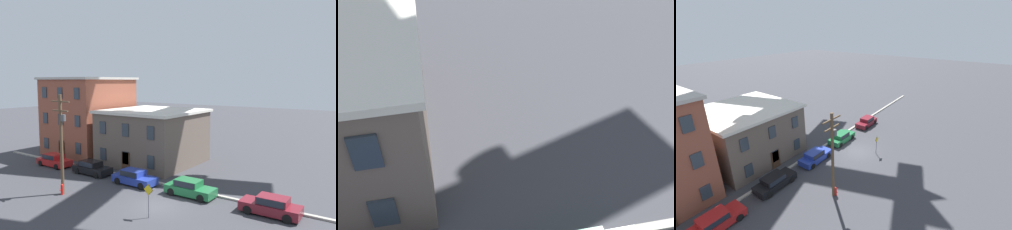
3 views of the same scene
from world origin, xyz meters
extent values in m
plane|color=#38383D|center=(0.00, 0.00, 0.00)|extent=(200.00, 200.00, 0.00)
cube|color=#9E998E|center=(0.00, 4.50, 0.08)|extent=(56.00, 0.36, 0.16)
cube|color=#2D3842|center=(-16.45, 5.94, 1.69)|extent=(0.90, 0.10, 1.40)
cube|color=#2D3842|center=(-16.45, 5.94, 5.06)|extent=(0.90, 0.10, 1.40)
cube|color=#2D3842|center=(-16.45, 5.94, 8.43)|extent=(0.90, 0.10, 1.40)
cube|color=#66564C|center=(-8.71, 11.01, 3.08)|extent=(10.30, 10.03, 6.16)
cube|color=silver|center=(-8.71, 11.01, 6.31)|extent=(10.80, 10.53, 0.30)
cube|color=#2D3842|center=(-12.14, 5.94, 1.54)|extent=(0.90, 0.10, 1.40)
cube|color=#2D3842|center=(-12.14, 5.94, 4.62)|extent=(0.90, 0.10, 1.40)
cube|color=#2D3842|center=(-8.71, 5.94, 1.54)|extent=(0.90, 0.10, 1.40)
cube|color=#2D3842|center=(-8.71, 5.94, 4.62)|extent=(0.90, 0.10, 1.40)
cube|color=#2D3842|center=(-5.28, 5.94, 1.54)|extent=(0.90, 0.10, 1.40)
cube|color=#2D3842|center=(-5.28, 5.94, 4.62)|extent=(0.90, 0.10, 1.40)
cube|color=#472D1E|center=(-8.71, 5.94, 1.10)|extent=(1.10, 0.10, 2.20)
cube|color=#B21E1E|center=(-17.20, 3.04, 0.53)|extent=(4.40, 1.80, 0.70)
cube|color=#B21E1E|center=(-17.40, 3.04, 1.15)|extent=(2.20, 1.51, 0.55)
cube|color=#1E232D|center=(-17.40, 3.04, 1.15)|extent=(2.02, 1.58, 0.48)
cylinder|color=black|center=(-15.75, 3.89, 0.33)|extent=(0.66, 0.22, 0.66)
cylinder|color=black|center=(-15.75, 2.19, 0.33)|extent=(0.66, 0.22, 0.66)
cube|color=black|center=(-11.04, 3.22, 0.53)|extent=(4.40, 1.80, 0.70)
cube|color=black|center=(-11.24, 3.22, 1.15)|extent=(2.20, 1.51, 0.55)
cube|color=#1E232D|center=(-11.24, 3.22, 1.15)|extent=(2.02, 1.58, 0.48)
cylinder|color=black|center=(-9.59, 4.07, 0.33)|extent=(0.66, 0.22, 0.66)
cylinder|color=black|center=(-9.59, 2.37, 0.33)|extent=(0.66, 0.22, 0.66)
cylinder|color=black|center=(-12.49, 4.07, 0.33)|extent=(0.66, 0.22, 0.66)
cylinder|color=black|center=(-12.49, 2.37, 0.33)|extent=(0.66, 0.22, 0.66)
cube|color=#233899|center=(-4.99, 3.05, 0.53)|extent=(4.40, 1.80, 0.70)
cube|color=#233899|center=(-5.19, 3.05, 1.15)|extent=(2.20, 1.51, 0.55)
cube|color=#1E232D|center=(-5.19, 3.05, 1.15)|extent=(2.02, 1.58, 0.48)
cylinder|color=black|center=(-3.54, 3.90, 0.33)|extent=(0.66, 0.22, 0.66)
cylinder|color=black|center=(-3.54, 2.20, 0.33)|extent=(0.66, 0.22, 0.66)
cylinder|color=black|center=(-6.44, 3.90, 0.33)|extent=(0.66, 0.22, 0.66)
cylinder|color=black|center=(-6.44, 2.20, 0.33)|extent=(0.66, 0.22, 0.66)
cube|color=#1E6638|center=(1.01, 3.35, 0.53)|extent=(4.40, 1.80, 0.70)
cube|color=#1E6638|center=(0.81, 3.35, 1.15)|extent=(2.20, 1.51, 0.55)
cube|color=#1E232D|center=(0.81, 3.35, 1.15)|extent=(2.02, 1.58, 0.48)
cylinder|color=black|center=(2.46, 4.20, 0.33)|extent=(0.66, 0.22, 0.66)
cylinder|color=black|center=(2.46, 2.50, 0.33)|extent=(0.66, 0.22, 0.66)
cylinder|color=black|center=(-0.44, 4.20, 0.33)|extent=(0.66, 0.22, 0.66)
cylinder|color=black|center=(-0.44, 2.50, 0.33)|extent=(0.66, 0.22, 0.66)
cube|color=maroon|center=(7.96, 3.23, 0.53)|extent=(4.40, 1.80, 0.70)
cube|color=maroon|center=(8.16, 3.23, 1.15)|extent=(2.20, 1.51, 0.55)
cube|color=#1E232D|center=(8.16, 3.23, 1.15)|extent=(2.02, 1.58, 0.48)
cylinder|color=black|center=(6.51, 2.38, 0.33)|extent=(0.66, 0.22, 0.66)
cylinder|color=black|center=(6.51, 4.08, 0.33)|extent=(0.66, 0.22, 0.66)
cylinder|color=black|center=(9.41, 2.38, 0.33)|extent=(0.66, 0.22, 0.66)
cylinder|color=black|center=(9.41, 4.08, 0.33)|extent=(0.66, 0.22, 0.66)
cylinder|color=slate|center=(0.83, -2.32, 1.20)|extent=(0.08, 0.08, 2.41)
cube|color=yellow|center=(0.83, -2.35, 2.13)|extent=(0.79, 0.03, 0.79)
cube|color=black|center=(0.83, -2.34, 2.13)|extent=(0.86, 0.02, 0.86)
cylinder|color=brown|center=(-8.59, -2.50, 4.39)|extent=(0.28, 0.28, 8.78)
cube|color=brown|center=(-8.59, -2.50, 8.18)|extent=(2.40, 0.12, 0.12)
cube|color=brown|center=(-8.59, -2.50, 7.38)|extent=(2.00, 0.12, 0.12)
cylinder|color=#515156|center=(-8.24, -2.50, 6.78)|extent=(0.44, 0.44, 0.55)
cylinder|color=red|center=(-8.46, -2.69, 0.40)|extent=(0.24, 0.24, 0.80)
sphere|color=red|center=(-8.46, -2.69, 0.85)|extent=(0.22, 0.22, 0.22)
cylinder|color=red|center=(-8.46, -2.85, 0.45)|extent=(0.10, 0.12, 0.10)
camera|label=1|loc=(14.90, -20.47, 9.94)|focal=35.00mm
camera|label=2|loc=(-2.94, -3.90, 14.97)|focal=50.00mm
camera|label=3|loc=(-22.57, -13.64, 15.68)|focal=24.00mm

